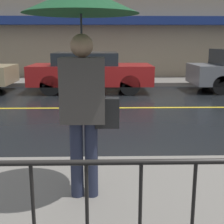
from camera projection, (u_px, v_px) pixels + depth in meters
The scene contains 7 objects.
ground_plane at pixel (144, 108), 8.33m from camera, with size 80.00×80.00×0.00m, color black.
sidewalk_near at pixel (209, 209), 3.16m from camera, with size 28.00×2.64×0.15m.
sidewalk_far at pixel (129, 81), 13.19m from camera, with size 28.00×2.06×0.15m.
lane_marking at pixel (144, 108), 8.33m from camera, with size 25.20×0.12×0.01m.
building_storefront at pixel (128, 11), 13.66m from camera, with size 28.00×0.85×6.09m.
pedestrian at pixel (82, 32), 2.93m from camera, with size 1.09×1.09×2.08m.
car_red at pixel (90, 71), 10.83m from camera, with size 4.16×1.84×1.36m.
Camera 1 is at (-1.05, -8.13, 1.74)m, focal length 50.00 mm.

